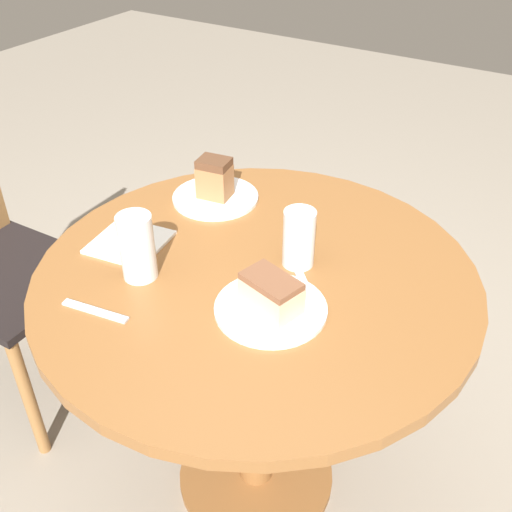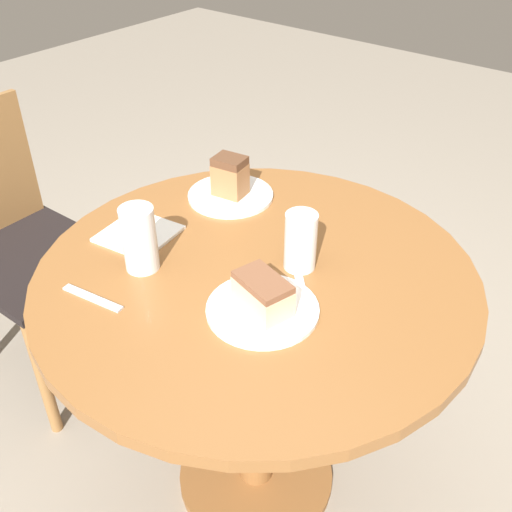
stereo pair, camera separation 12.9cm
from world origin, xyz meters
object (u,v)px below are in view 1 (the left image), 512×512
object	(u,v)px
plate_near	(271,308)
glass_lemonade	(299,240)
glass_water	(137,250)
cake_slice_far	(215,178)
plate_far	(215,197)
cake_slice_near	(271,293)

from	to	relation	value
plate_near	glass_lemonade	size ratio (longest dim) A/B	1.71
plate_near	glass_water	world-z (taller)	glass_water
cake_slice_far	glass_water	xyz separation A→B (m)	(-0.35, -0.05, 0.01)
plate_far	cake_slice_near	bearing A→B (deg)	-131.32
plate_far	glass_lemonade	world-z (taller)	glass_lemonade
plate_far	cake_slice_near	size ratio (longest dim) A/B	1.68
glass_lemonade	glass_water	size ratio (longest dim) A/B	0.89
plate_near	cake_slice_near	xyz separation A→B (m)	(0.00, 0.00, 0.04)
plate_near	glass_water	distance (m)	0.31
cake_slice_near	glass_lemonade	bearing A→B (deg)	10.21
glass_lemonade	glass_water	distance (m)	0.35
glass_water	cake_slice_near	bearing A→B (deg)	-80.87
glass_lemonade	cake_slice_far	bearing A→B (deg)	66.84
cake_slice_far	glass_lemonade	distance (m)	0.35
glass_lemonade	glass_water	world-z (taller)	glass_water
plate_near	cake_slice_near	bearing A→B (deg)	90.00
cake_slice_near	glass_lemonade	distance (m)	0.17
plate_near	glass_lemonade	xyz separation A→B (m)	(0.17, 0.03, 0.06)
plate_far	glass_water	distance (m)	0.36
plate_far	cake_slice_far	world-z (taller)	cake_slice_far
cake_slice_near	glass_water	bearing A→B (deg)	99.13
glass_water	plate_far	bearing A→B (deg)	8.06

